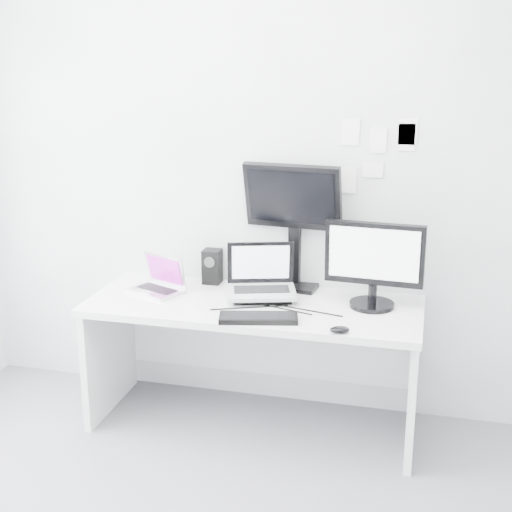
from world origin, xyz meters
name	(u,v)px	position (x,y,z in m)	size (l,w,h in m)	color
back_wall	(269,178)	(0.00, 1.60, 1.35)	(3.60, 3.60, 0.00)	silver
desk	(253,365)	(0.00, 1.25, 0.36)	(1.80, 0.70, 0.73)	silver
macbook	(155,274)	(-0.58, 1.28, 0.84)	(0.29, 0.22, 0.22)	silver
speaker	(212,266)	(-0.32, 1.52, 0.83)	(0.10, 0.10, 0.20)	black
dell_laptop	(262,273)	(0.03, 1.31, 0.88)	(0.37, 0.29, 0.31)	#ADAFB4
rear_monitor	(293,225)	(0.16, 1.55, 1.10)	(0.55, 0.20, 0.74)	black
samsung_monitor	(374,264)	(0.63, 1.34, 0.97)	(0.52, 0.24, 0.48)	black
keyboard	(258,318)	(0.09, 1.00, 0.74)	(0.40, 0.14, 0.03)	black
mouse	(340,330)	(0.51, 0.94, 0.75)	(0.10, 0.06, 0.03)	black
wall_note_0	(350,132)	(0.45, 1.59, 1.62)	(0.10, 0.00, 0.14)	white
wall_note_1	(378,140)	(0.60, 1.59, 1.58)	(0.09, 0.00, 0.13)	white
wall_note_2	(407,132)	(0.75, 1.59, 1.63)	(0.10, 0.00, 0.14)	white
wall_note_3	(373,170)	(0.58, 1.59, 1.42)	(0.11, 0.00, 0.08)	white
wall_note_4	(348,180)	(0.45, 1.59, 1.36)	(0.09, 0.00, 0.14)	white
wall_note_5	(407,137)	(0.75, 1.59, 1.60)	(0.09, 0.00, 0.14)	white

